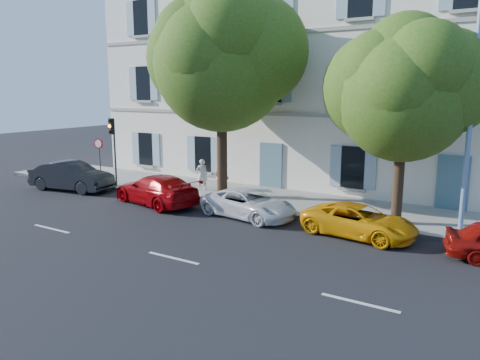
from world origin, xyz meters
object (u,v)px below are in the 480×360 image
Objects in this scene: tree_right at (404,96)px; pedestrian_b at (222,177)px; street_lamp at (472,92)px; pedestrian_a at (202,174)px; car_yellow_supercar at (359,221)px; car_red_coupe at (156,190)px; road_sign at (99,151)px; traffic_light at (113,137)px; tree_left at (221,65)px; car_white_coupe at (249,204)px; car_dark_sedan at (71,176)px.

tree_right is 9.45m from pedestrian_b.
pedestrian_b is at bearing 174.75° from street_lamp.
tree_right is 10.86m from pedestrian_a.
car_yellow_supercar is 9.66m from pedestrian_a.
car_red_coupe is 0.54× the size of street_lamp.
road_sign is 0.28× the size of street_lamp.
road_sign is at bearing 178.86° from traffic_light.
traffic_light is (-6.41, -0.86, -3.60)m from tree_left.
tree_left is at bearing 79.97° from car_yellow_supercar.
road_sign is 18.41m from street_lamp.
car_yellow_supercar is 1.15× the size of traffic_light.
tree_right is at bearing 132.33° from pedestrian_a.
car_yellow_supercar is at bearing -82.58° from car_white_coupe.
car_red_coupe is 9.49m from car_yellow_supercar.
car_dark_sedan is 1.10× the size of car_white_coupe.
road_sign is 6.07m from pedestrian_a.
car_dark_sedan is 19.09m from street_lamp.
street_lamp is 5.10× the size of pedestrian_b.
tree_right is 4.75× the size of pedestrian_a.
pedestrian_b reaches higher than car_red_coupe.
car_dark_sedan is 5.86m from car_red_coupe.
pedestrian_a is (0.29, 3.16, 0.25)m from car_red_coupe.
pedestrian_b is at bearing 160.55° from car_red_coupe.
pedestrian_b reaches higher than car_white_coupe.
traffic_light is 2.07× the size of pedestrian_b.
street_lamp reaches higher than car_dark_sedan.
street_lamp is (10.60, -0.66, -1.20)m from tree_left.
street_lamp is 5.55× the size of pedestrian_a.
pedestrian_a is (-1.74, 0.71, -5.41)m from tree_left.
car_yellow_supercar is 1.67× the size of road_sign.
traffic_light is at bearing -179.35° from street_lamp.
road_sign is (-10.27, 1.31, 1.35)m from car_white_coupe.
tree_left is (-7.45, 2.24, 5.78)m from car_yellow_supercar.
pedestrian_a reaches higher than car_red_coupe.
traffic_light reaches higher than road_sign.
tree_left is at bearing 153.39° from car_red_coupe.
car_dark_sedan is 2.05m from road_sign.
traffic_light is at bearing -96.90° from car_red_coupe.
street_lamp is at bearing -56.66° from car_yellow_supercar.
tree_left reaches higher than car_dark_sedan.
tree_right is at bearing -157.75° from pedestrian_b.
street_lamp is (18.12, 0.17, 3.22)m from road_sign.
car_yellow_supercar is at bearing -5.70° from traffic_light.
road_sign reaches higher than car_yellow_supercar.
car_yellow_supercar is 4.91m from tree_right.
car_dark_sedan is at bearing 97.59° from car_yellow_supercar.
pedestrian_b is at bearing 127.51° from tree_left.
pedestrian_b is at bearing 175.91° from tree_right.
car_dark_sedan is at bearing 46.53° from pedestrian_b.
car_red_coupe is at bearing -19.99° from traffic_light.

